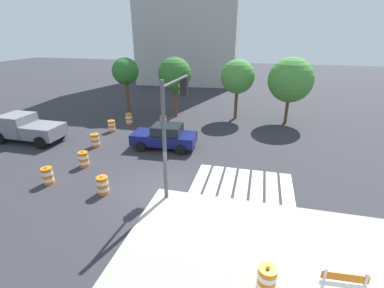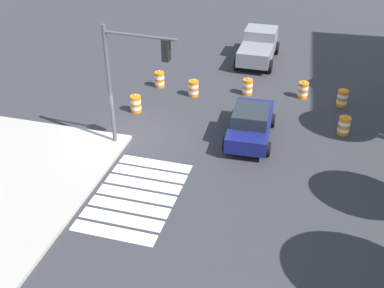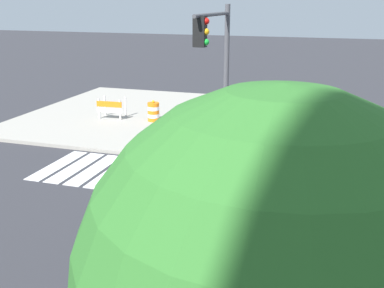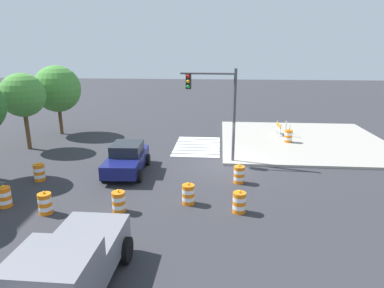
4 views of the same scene
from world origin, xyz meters
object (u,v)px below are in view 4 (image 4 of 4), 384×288
Objects in this scene: sports_car at (127,158)px; street_tree_streetside_mid at (57,89)px; traffic_barrel_crosswalk_end at (45,204)px; street_tree_corner_lot at (23,95)px; traffic_barrel_lane_center at (119,202)px; pickup_truck at (65,274)px; construction_barricade at (281,128)px; traffic_light_pole at (215,99)px; traffic_barrel_far_curb at (5,197)px; traffic_barrel_median_near at (39,172)px; traffic_barrel_near_corner at (188,194)px; traffic_barrel_median_far at (239,175)px; traffic_barrel_opposite_curb at (239,202)px; traffic_barrel_on_sidewalk at (288,136)px.

sports_car is 11.74m from street_tree_streetside_mid.
street_tree_corner_lot is at bearing 33.05° from traffic_barrel_crosswalk_end.
pickup_truck is at bearing -177.73° from traffic_barrel_lane_center.
pickup_truck is at bearing -173.52° from sports_car.
construction_barricade is 9.01m from traffic_light_pole.
sports_car is at bearing -22.09° from traffic_barrel_crosswalk_end.
traffic_light_pole is (6.88, -9.05, 3.46)m from traffic_barrel_far_curb.
sports_car is 4.58m from traffic_barrel_median_near.
street_tree_corner_lot reaches higher than traffic_barrel_median_near.
traffic_barrel_far_curb is at bearing -156.09° from street_tree_corner_lot.
street_tree_streetside_mid is (12.06, 11.59, 3.21)m from traffic_barrel_near_corner.
sports_car is at bearing 11.22° from traffic_barrel_lane_center.
traffic_barrel_median_near is (-1.62, 4.27, -0.36)m from sports_car.
traffic_barrel_crosswalk_end is at bearing 103.61° from traffic_barrel_near_corner.
traffic_light_pole reaches higher than traffic_barrel_median_far.
traffic_barrel_near_corner is 1.00× the size of traffic_barrel_opposite_curb.
traffic_barrel_near_corner and traffic_barrel_far_curb have the same top height.
traffic_barrel_opposite_curb is at bearing 163.51° from construction_barricade.
sports_car is 0.84× the size of street_tree_corner_lot.
traffic_barrel_on_sidewalk is (11.87, -12.26, 0.15)m from traffic_barrel_crosswalk_end.
traffic_barrel_opposite_curb is at bearing -132.60° from street_tree_streetside_mid.
traffic_barrel_median_far and traffic_barrel_lane_center have the same top height.
traffic_barrel_median_near is 1.00× the size of traffic_barrel_opposite_curb.
traffic_barrel_crosswalk_end is 10.69m from traffic_light_pole.
traffic_barrel_on_sidewalk is (6.71, -10.17, -0.21)m from sports_car.
street_tree_streetside_mid is (9.40, 13.98, 3.21)m from traffic_barrel_median_far.
traffic_barrel_median_far is 11.02m from traffic_barrel_far_curb.
street_tree_corner_lot reaches higher than traffic_barrel_crosswalk_end.
traffic_light_pole is (7.35, -6.95, 3.46)m from traffic_barrel_crosswalk_end.
pickup_truck is (-10.18, -1.16, 0.16)m from sports_car.
traffic_barrel_lane_center is 5.12m from traffic_barrel_opposite_curb.
traffic_light_pole is at bearing -65.72° from sports_car.
traffic_barrel_median_near is 1.00× the size of traffic_barrel_far_curb.
pickup_truck is 17.10m from street_tree_corner_lot.
traffic_barrel_median_near is 16.67m from traffic_barrel_on_sidewalk.
traffic_barrel_lane_center is at bearing -134.14° from street_tree_corner_lot.
traffic_barrel_lane_center is 14.71m from traffic_barrel_on_sidewalk.
traffic_barrel_median_far is 10.65m from construction_barricade.
traffic_barrel_median_far is at bearing -63.78° from traffic_barrel_crosswalk_end.
traffic_barrel_median_near is at bearing 75.09° from traffic_barrel_opposite_curb.
pickup_truck is at bearing 155.20° from construction_barricade.
traffic_barrel_lane_center is at bearing -90.52° from traffic_barrel_far_curb.
traffic_barrel_crosswalk_end is at bearing -146.95° from street_tree_corner_lot.
street_tree_corner_lot is (8.71, 8.98, 3.27)m from traffic_barrel_lane_center.
traffic_barrel_on_sidewalk is (11.45, -9.23, 0.15)m from traffic_barrel_lane_center.
traffic_barrel_near_corner is 1.00× the size of traffic_barrel_far_curb.
traffic_barrel_median_near is at bearing -160.64° from street_tree_streetside_mid.
traffic_barrel_median_near is 3.07m from traffic_barrel_far_curb.
traffic_barrel_lane_center is at bearing -120.88° from traffic_barrel_median_near.
traffic_barrel_median_near is 6.07m from traffic_barrel_lane_center.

